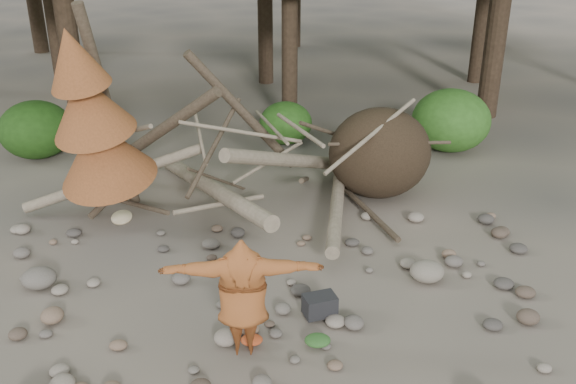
{
  "coord_description": "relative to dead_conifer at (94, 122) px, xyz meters",
  "views": [
    {
      "loc": [
        -0.22,
        -8.41,
        5.89
      ],
      "look_at": [
        0.44,
        1.5,
        1.4
      ],
      "focal_mm": 40.0,
      "sensor_mm": 36.0,
      "label": 1
    }
  ],
  "objects": [
    {
      "name": "frisbee_thrower",
      "position": [
        2.76,
        -4.36,
        -1.13
      ],
      "size": [
        2.64,
        1.06,
        2.49
      ],
      "color": "#954C21",
      "rests_on": "ground"
    },
    {
      "name": "dead_conifer",
      "position": [
        0.0,
        0.0,
        0.0
      ],
      "size": [
        2.06,
        2.16,
        4.35
      ],
      "color": "#4C3F30",
      "rests_on": "ground"
    },
    {
      "name": "bush_left",
      "position": [
        -2.38,
        3.83,
        -1.39
      ],
      "size": [
        1.8,
        1.8,
        1.44
      ],
      "primitive_type": "ellipsoid",
      "color": "#214913",
      "rests_on": "ground"
    },
    {
      "name": "boulder_mid_left",
      "position": [
        -0.65,
        -2.37,
        -1.94
      ],
      "size": [
        0.58,
        0.52,
        0.35
      ],
      "primitive_type": "ellipsoid",
      "color": "#655F55",
      "rests_on": "ground"
    },
    {
      "name": "cloth_orange",
      "position": [
        2.87,
        -4.18,
        -2.05
      ],
      "size": [
        0.32,
        0.27,
        0.12
      ],
      "primitive_type": "ellipsoid",
      "color": "#B3441E",
      "rests_on": "ground"
    },
    {
      "name": "deadfall_pile",
      "position": [
        5.13,
        0.87,
        -1.16
      ],
      "size": [
        8.55,
        5.24,
        3.3
      ],
      "color": "#332619",
      "rests_on": "ground"
    },
    {
      "name": "boulder_mid_right",
      "position": [
        5.88,
        -2.6,
        -1.93
      ],
      "size": [
        0.59,
        0.53,
        0.35
      ],
      "primitive_type": "ellipsoid",
      "color": "gray",
      "rests_on": "ground"
    },
    {
      "name": "ground",
      "position": [
        3.12,
        -3.37,
        -2.11
      ],
      "size": [
        120.0,
        120.0,
        0.0
      ],
      "primitive_type": "plane",
      "color": "#514C44",
      "rests_on": "ground"
    },
    {
      "name": "bush_mid",
      "position": [
        3.92,
        4.43,
        -1.55
      ],
      "size": [
        1.4,
        1.4,
        1.12
      ],
      "primitive_type": "ellipsoid",
      "color": "#2B5C1A",
      "rests_on": "ground"
    },
    {
      "name": "cloth_green",
      "position": [
        3.82,
        -4.27,
        -2.04
      ],
      "size": [
        0.38,
        0.32,
        0.14
      ],
      "primitive_type": "ellipsoid",
      "color": "#2C5B24",
      "rests_on": "ground"
    },
    {
      "name": "bush_right",
      "position": [
        8.12,
        3.63,
        -1.31
      ],
      "size": [
        2.0,
        2.0,
        1.6
      ],
      "primitive_type": "ellipsoid",
      "color": "#366E22",
      "rests_on": "ground"
    },
    {
      "name": "backpack",
      "position": [
        3.94,
        -3.54,
        -1.95
      ],
      "size": [
        0.56,
        0.45,
        0.33
      ],
      "primitive_type": "cube",
      "rotation": [
        0.0,
        0.0,
        0.26
      ],
      "color": "black",
      "rests_on": "ground"
    }
  ]
}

